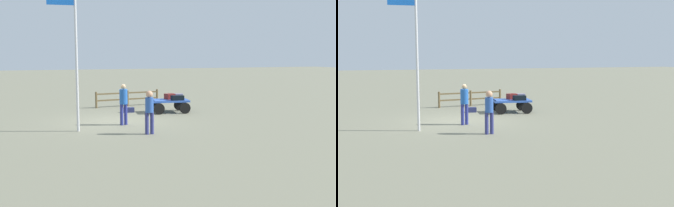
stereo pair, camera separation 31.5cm
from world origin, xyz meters
TOP-DOWN VIEW (x-y plane):
  - ground_plane at (0.00, 0.00)m, footprint 120.00×120.00m
  - luggage_cart at (-3.15, -1.77)m, footprint 2.04×1.57m
  - suitcase_maroon at (-3.26, -1.98)m, footprint 0.55×0.49m
  - suitcase_navy at (-3.76, -2.30)m, footprint 0.68×0.43m
  - suitcase_grey at (-3.45, -1.36)m, footprint 0.64×0.40m
  - suitcase_tan at (-1.20, -2.46)m, footprint 0.54×0.34m
  - worker_lead at (-0.10, 1.07)m, footprint 0.42×0.42m
  - worker_trailing at (-0.55, 3.34)m, footprint 0.34×0.32m
  - flagpole at (2.02, 1.87)m, footprint 1.08×0.11m
  - wooden_fence at (-1.74, -4.89)m, footprint 3.81×0.60m

SIDE VIEW (x-z plane):
  - ground_plane at x=0.00m, z-range 0.00..0.00m
  - suitcase_tan at x=-1.20m, z-range 0.00..0.25m
  - luggage_cart at x=-3.15m, z-range 0.15..0.81m
  - wooden_fence at x=-1.74m, z-range 0.07..0.97m
  - suitcase_grey at x=-3.45m, z-range 0.66..0.90m
  - suitcase_navy at x=-3.76m, z-range 0.66..0.90m
  - suitcase_maroon at x=-3.26m, z-range 0.66..0.94m
  - worker_trailing at x=-0.55m, z-range 0.13..1.77m
  - worker_lead at x=-0.10m, z-range 0.14..1.87m
  - flagpole at x=2.02m, z-range 0.58..6.08m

